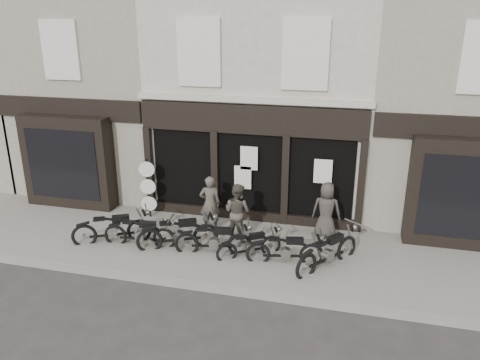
% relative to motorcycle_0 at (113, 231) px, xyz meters
% --- Properties ---
extents(ground_plane, '(90.00, 90.00, 0.00)m').
position_rel_motorcycle_0_xyz_m(ground_plane, '(3.56, -0.40, -0.44)').
color(ground_plane, '#2D2B28').
rests_on(ground_plane, ground).
extents(pavement, '(30.00, 4.20, 0.12)m').
position_rel_motorcycle_0_xyz_m(pavement, '(3.56, 0.50, -0.38)').
color(pavement, slate).
rests_on(pavement, ground_plane).
extents(kerb, '(30.00, 0.25, 0.13)m').
position_rel_motorcycle_0_xyz_m(kerb, '(3.56, -1.65, -0.38)').
color(kerb, gray).
rests_on(kerb, ground_plane).
extents(central_building, '(7.30, 6.22, 8.34)m').
position_rel_motorcycle_0_xyz_m(central_building, '(3.56, 5.55, 3.64)').
color(central_building, beige).
rests_on(central_building, ground).
extents(neighbour_left, '(5.60, 6.73, 8.34)m').
position_rel_motorcycle_0_xyz_m(neighbour_left, '(-2.79, 5.49, 3.60)').
color(neighbour_left, gray).
rests_on(neighbour_left, ground).
extents(neighbour_right, '(5.60, 6.73, 8.34)m').
position_rel_motorcycle_0_xyz_m(neighbour_right, '(9.91, 5.49, 3.60)').
color(neighbour_right, gray).
rests_on(neighbour_right, ground).
extents(motorcycle_0, '(2.12, 1.35, 1.11)m').
position_rel_motorcycle_0_xyz_m(motorcycle_0, '(0.00, 0.00, 0.00)').
color(motorcycle_0, black).
rests_on(motorcycle_0, ground).
extents(motorcycle_1, '(2.17, 0.59, 1.04)m').
position_rel_motorcycle_0_xyz_m(motorcycle_1, '(0.89, -0.01, -0.03)').
color(motorcycle_1, black).
rests_on(motorcycle_1, ground).
extents(motorcycle_2, '(2.19, 1.36, 1.14)m').
position_rel_motorcycle_0_xyz_m(motorcycle_2, '(2.02, 0.15, 0.01)').
color(motorcycle_2, black).
rests_on(motorcycle_2, ground).
extents(motorcycle_3, '(2.17, 0.81, 1.05)m').
position_rel_motorcycle_0_xyz_m(motorcycle_3, '(3.11, 0.07, -0.02)').
color(motorcycle_3, black).
rests_on(motorcycle_3, ground).
extents(motorcycle_4, '(1.69, 1.27, 0.92)m').
position_rel_motorcycle_0_xyz_m(motorcycle_4, '(4.13, 0.13, -0.07)').
color(motorcycle_4, black).
rests_on(motorcycle_4, ground).
extents(motorcycle_5, '(2.10, 0.74, 1.02)m').
position_rel_motorcycle_0_xyz_m(motorcycle_5, '(5.15, 0.01, -0.04)').
color(motorcycle_5, black).
rests_on(motorcycle_5, ground).
extents(motorcycle_6, '(1.64, 2.00, 1.12)m').
position_rel_motorcycle_0_xyz_m(motorcycle_6, '(6.27, 0.08, 0.00)').
color(motorcycle_6, black).
rests_on(motorcycle_6, ground).
extents(man_left, '(0.73, 0.58, 1.75)m').
position_rel_motorcycle_0_xyz_m(man_left, '(2.55, 1.46, 0.56)').
color(man_left, '#48423B').
rests_on(man_left, pavement).
extents(man_centre, '(1.02, 0.91, 1.74)m').
position_rel_motorcycle_0_xyz_m(man_centre, '(3.53, 1.05, 0.55)').
color(man_centre, '#453F37').
rests_on(man_centre, pavement).
extents(man_right, '(0.86, 0.57, 1.73)m').
position_rel_motorcycle_0_xyz_m(man_right, '(6.07, 1.80, 0.55)').
color(man_right, '#38322E').
rests_on(man_right, pavement).
extents(advert_sign_post, '(0.51, 0.33, 2.11)m').
position_rel_motorcycle_0_xyz_m(advert_sign_post, '(0.30, 1.91, 0.59)').
color(advert_sign_post, black).
rests_on(advert_sign_post, ground).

